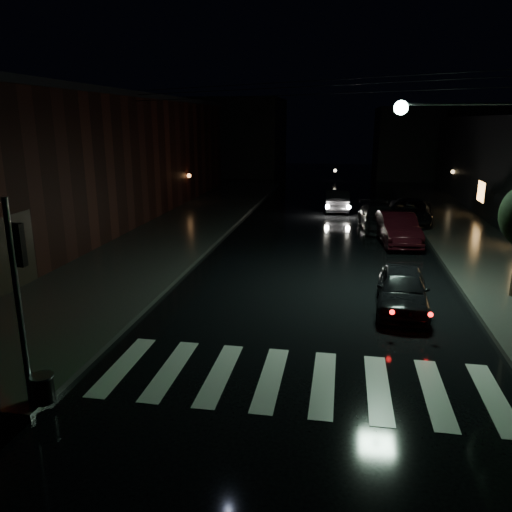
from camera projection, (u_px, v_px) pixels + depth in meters
The scene contains 14 objects.
ground at pixel (163, 380), 11.35m from camera, with size 120.00×120.00×0.00m, color black.
sidewalk_left at pixel (166, 235), 25.47m from camera, with size 6.00×44.00×0.15m, color #282826.
sidewalk_right at pixel (476, 247), 22.98m from camera, with size 4.00×44.00×0.15m, color #282826.
building_left at pixel (55, 162), 27.63m from camera, with size 10.00×36.00×7.00m, color black.
building_far_left at pixel (218, 137), 54.73m from camera, with size 14.00×10.00×8.00m, color black.
building_far_right at pixel (446, 143), 50.88m from camera, with size 14.00×10.00×7.00m, color black.
crosswalk at pixel (297, 380), 11.33m from camera, with size 9.00×3.00×0.01m, color beige.
signal_pole_corner at pixel (31, 338), 9.92m from camera, with size 0.68×0.61×4.20m.
utility_pole at pixel (509, 158), 15.33m from camera, with size 4.92×0.44×8.00m.
parked_car_a at pixel (402, 289), 15.49m from camera, with size 1.54×3.83×1.31m, color black.
parked_car_b at pixel (397, 228), 23.74m from camera, with size 1.58×4.53×1.49m, color black.
parked_car_c at pixel (379, 217), 26.91m from camera, with size 1.87×4.59×1.33m, color black.
parked_car_d at pixel (409, 212), 28.16m from camera, with size 2.37×5.13×1.43m, color black.
oncoming_car at pixel (337, 200), 32.53m from camera, with size 1.47×4.22×1.39m, color black.
Camera 1 is at (3.84, -9.69, 5.71)m, focal length 35.00 mm.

